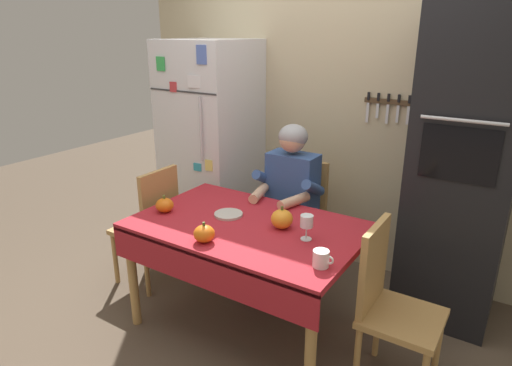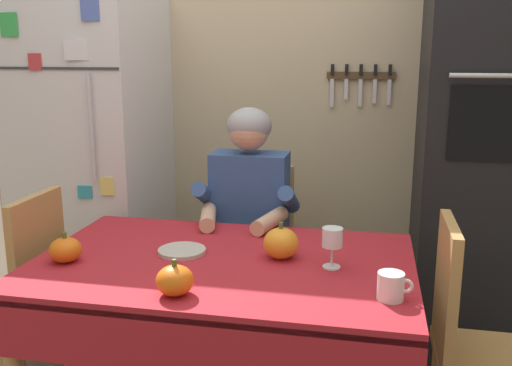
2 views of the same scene
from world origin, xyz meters
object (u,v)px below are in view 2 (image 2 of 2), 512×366
at_px(wine_glass, 332,239).
at_px(dining_table, 222,283).
at_px(pumpkin_medium, 65,250).
at_px(chair_behind_person, 255,249).
at_px(seated_person, 247,217).
at_px(pumpkin_small, 281,243).
at_px(pumpkin_large, 175,280).
at_px(serving_tray, 182,251).
at_px(wall_oven, 485,148).
at_px(chair_right_side, 472,339).
at_px(coffee_mug, 391,286).
at_px(refrigerator, 94,164).
at_px(chair_left_side, 20,291).

bearing_deg(wine_glass, dining_table, -176.63).
bearing_deg(pumpkin_medium, chair_behind_person, 60.00).
xyz_separation_m(seated_person, pumpkin_small, (0.25, -0.52, 0.06)).
relative_size(pumpkin_large, serving_tray, 0.66).
height_order(wall_oven, chair_right_side, wall_oven).
xyz_separation_m(seated_person, coffee_mug, (0.64, -0.81, 0.05)).
height_order(pumpkin_large, pumpkin_medium, pumpkin_large).
distance_m(chair_right_side, pumpkin_small, 0.75).
bearing_deg(refrigerator, wine_glass, -32.45).
bearing_deg(dining_table, wine_glass, 3.37).
bearing_deg(seated_person, pumpkin_small, -64.72).
bearing_deg(serving_tray, chair_behind_person, 79.49).
xyz_separation_m(wall_oven, chair_behind_person, (-1.09, -0.13, -0.54)).
bearing_deg(pumpkin_large, chair_behind_person, 88.38).
relative_size(wine_glass, pumpkin_small, 1.07).
bearing_deg(pumpkin_large, chair_left_side, 154.99).
bearing_deg(wine_glass, chair_right_side, 0.38).
bearing_deg(pumpkin_large, serving_tray, 105.70).
height_order(coffee_mug, pumpkin_small, pumpkin_small).
bearing_deg(serving_tray, pumpkin_medium, -155.75).
bearing_deg(pumpkin_medium, dining_table, 11.48).
xyz_separation_m(refrigerator, chair_left_side, (0.05, -0.81, -0.39)).
xyz_separation_m(chair_right_side, pumpkin_small, (-0.69, 0.06, 0.29)).
distance_m(chair_left_side, serving_tray, 0.77).
bearing_deg(pumpkin_large, coffee_mug, 8.66).
distance_m(chair_behind_person, seated_person, 0.29).
relative_size(wine_glass, serving_tray, 0.81).
height_order(pumpkin_small, serving_tray, pumpkin_small).
relative_size(dining_table, serving_tray, 7.62).
bearing_deg(pumpkin_medium, coffee_mug, -4.67).
bearing_deg(chair_behind_person, chair_left_side, -140.35).
xyz_separation_m(dining_table, serving_tray, (-0.17, 0.06, 0.09)).
height_order(wall_oven, coffee_mug, wall_oven).
bearing_deg(seated_person, serving_tray, -104.03).
relative_size(chair_right_side, serving_tray, 5.06).
relative_size(chair_right_side, coffee_mug, 8.37).
xyz_separation_m(wall_oven, pumpkin_small, (-0.84, -0.84, -0.25)).
xyz_separation_m(dining_table, pumpkin_large, (-0.07, -0.31, 0.13)).
height_order(wine_glass, pumpkin_large, wine_glass).
bearing_deg(dining_table, seated_person, 93.55).
bearing_deg(pumpkin_large, pumpkin_medium, 158.16).
bearing_deg(coffee_mug, wine_glass, 130.79).
relative_size(chair_behind_person, chair_right_side, 1.00).
xyz_separation_m(chair_left_side, pumpkin_large, (0.83, -0.39, 0.28)).
bearing_deg(seated_person, chair_right_side, -31.58).
distance_m(wall_oven, pumpkin_small, 1.22).
xyz_separation_m(pumpkin_large, pumpkin_medium, (-0.49, 0.20, -0.00)).
relative_size(pumpkin_medium, pumpkin_small, 0.85).
height_order(seated_person, chair_left_side, seated_person).
relative_size(seated_person, chair_left_side, 1.34).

